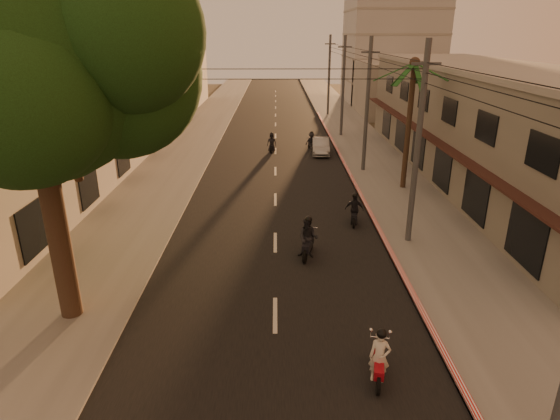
# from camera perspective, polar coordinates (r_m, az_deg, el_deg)

# --- Properties ---
(ground) EXTENTS (160.00, 160.00, 0.00)m
(ground) POSITION_cam_1_polar(r_m,az_deg,el_deg) (15.02, -0.61, -16.90)
(ground) COLOR #383023
(ground) RESTS_ON ground
(road) EXTENTS (10.00, 140.00, 0.02)m
(road) POSITION_cam_1_polar(r_m,az_deg,el_deg) (33.18, -0.56, 4.75)
(road) COLOR black
(road) RESTS_ON ground
(sidewalk_right) EXTENTS (5.00, 140.00, 0.12)m
(sidewalk_right) POSITION_cam_1_polar(r_m,az_deg,el_deg) (33.99, 12.23, 4.76)
(sidewalk_right) COLOR slate
(sidewalk_right) RESTS_ON ground
(sidewalk_left) EXTENTS (5.00, 140.00, 0.12)m
(sidewalk_left) POSITION_cam_1_polar(r_m,az_deg,el_deg) (34.01, -13.35, 4.68)
(sidewalk_left) COLOR slate
(sidewalk_left) RESTS_ON ground
(curb_stripe) EXTENTS (0.20, 60.00, 0.20)m
(curb_stripe) POSITION_cam_1_polar(r_m,az_deg,el_deg) (28.82, 9.63, 2.13)
(curb_stripe) COLOR red
(curb_stripe) RESTS_ON ground
(shophouse_row) EXTENTS (8.80, 34.20, 7.30)m
(shophouse_row) POSITION_cam_1_polar(r_m,az_deg,el_deg) (33.42, 24.45, 9.44)
(shophouse_row) COLOR gray
(shophouse_row) RESTS_ON ground
(left_building) EXTENTS (8.20, 24.20, 5.20)m
(left_building) POSITION_cam_1_polar(r_m,az_deg,el_deg) (30.17, -28.35, 5.70)
(left_building) COLOR #A09A91
(left_building) RESTS_ON ground
(broadleaf_tree) EXTENTS (9.60, 8.70, 12.10)m
(broadleaf_tree) POSITION_cam_1_polar(r_m,az_deg,el_deg) (15.55, -27.00, 16.05)
(broadleaf_tree) COLOR black
(broadleaf_tree) RESTS_ON ground
(palm_tree) EXTENTS (5.00, 5.00, 8.20)m
(palm_tree) POSITION_cam_1_polar(r_m,az_deg,el_deg) (29.07, 16.02, 16.03)
(palm_tree) COLOR black
(palm_tree) RESTS_ON ground
(utility_poles) EXTENTS (1.20, 48.26, 9.00)m
(utility_poles) POSITION_cam_1_polar(r_m,az_deg,el_deg) (32.58, 10.80, 15.80)
(utility_poles) COLOR #38383A
(utility_poles) RESTS_ON ground
(filler_right) EXTENTS (8.00, 14.00, 6.00)m
(filler_right) POSITION_cam_1_polar(r_m,az_deg,el_deg) (58.89, 13.64, 14.22)
(filler_right) COLOR #A09A91
(filler_right) RESTS_ON ground
(filler_left_near) EXTENTS (8.00, 14.00, 4.40)m
(filler_left_near) POSITION_cam_1_polar(r_m,az_deg,el_deg) (48.49, -17.70, 11.57)
(filler_left_near) COLOR #A09A91
(filler_left_near) RESTS_ON ground
(filler_left_far) EXTENTS (8.00, 14.00, 7.00)m
(filler_left_far) POSITION_cam_1_polar(r_m,az_deg,el_deg) (65.66, -13.33, 15.31)
(filler_left_far) COLOR #A09A91
(filler_left_far) RESTS_ON ground
(scooter_red) EXTENTS (0.80, 1.72, 1.70)m
(scooter_red) POSITION_cam_1_polar(r_m,az_deg,el_deg) (13.87, 12.03, -17.19)
(scooter_red) COLOR black
(scooter_red) RESTS_ON ground
(scooter_mid_a) EXTENTS (1.22, 1.91, 1.92)m
(scooter_mid_a) POSITION_cam_1_polar(r_m,az_deg,el_deg) (20.24, 3.45, -3.49)
(scooter_mid_a) COLOR black
(scooter_mid_a) RESTS_ON ground
(scooter_mid_b) EXTENTS (1.06, 1.72, 1.69)m
(scooter_mid_b) POSITION_cam_1_polar(r_m,az_deg,el_deg) (24.01, 9.04, 0.00)
(scooter_mid_b) COLOR black
(scooter_mid_b) RESTS_ON ground
(scooter_far_a) EXTENTS (0.83, 1.66, 1.62)m
(scooter_far_a) POSITION_cam_1_polar(r_m,az_deg,el_deg) (38.61, -1.02, 8.16)
(scooter_far_a) COLOR black
(scooter_far_a) RESTS_ON ground
(scooter_far_b) EXTENTS (1.22, 1.64, 1.62)m
(scooter_far_b) POSITION_cam_1_polar(r_m,az_deg,el_deg) (39.14, 3.85, 8.31)
(scooter_far_b) COLOR black
(scooter_far_b) RESTS_ON ground
(parked_car) EXTENTS (1.71, 3.93, 1.25)m
(parked_car) POSITION_cam_1_polar(r_m,az_deg,el_deg) (38.15, 4.98, 7.77)
(parked_car) COLOR gray
(parked_car) RESTS_ON ground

